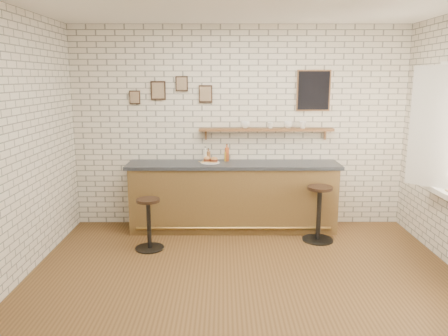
{
  "coord_description": "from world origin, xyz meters",
  "views": [
    {
      "loc": [
        -0.24,
        -4.57,
        2.24
      ],
      "look_at": [
        -0.23,
        0.9,
        1.1
      ],
      "focal_mm": 35.0,
      "sensor_mm": 36.0,
      "label": 1
    }
  ],
  "objects_px": {
    "shelf_cup_d": "(303,125)",
    "condiment_bottle_yellow": "(226,156)",
    "bar_counter": "(233,196)",
    "shelf_cup_a": "(245,125)",
    "shelf_cup_b": "(270,125)",
    "bar_stool_right": "(319,212)",
    "ciabatta_sandwich": "(211,160)",
    "bitters_bottle_brown": "(208,156)",
    "bitters_bottle_amber": "(227,154)",
    "sandwich_plate": "(210,162)",
    "bar_stool_left": "(149,222)",
    "shelf_cup_c": "(288,125)",
    "bitters_bottle_white": "(205,155)"
  },
  "relations": [
    {
      "from": "shelf_cup_d",
      "to": "condiment_bottle_yellow",
      "type": "bearing_deg",
      "value": 150.01
    },
    {
      "from": "bar_counter",
      "to": "shelf_cup_d",
      "type": "bearing_deg",
      "value": 10.97
    },
    {
      "from": "shelf_cup_a",
      "to": "shelf_cup_b",
      "type": "relative_size",
      "value": 1.41
    },
    {
      "from": "bar_stool_right",
      "to": "shelf_cup_a",
      "type": "relative_size",
      "value": 5.94
    },
    {
      "from": "condiment_bottle_yellow",
      "to": "shelf_cup_b",
      "type": "height_order",
      "value": "shelf_cup_b"
    },
    {
      "from": "ciabatta_sandwich",
      "to": "shelf_cup_d",
      "type": "xyz_separation_m",
      "value": [
        1.37,
        0.18,
        0.49
      ]
    },
    {
      "from": "bitters_bottle_brown",
      "to": "shelf_cup_b",
      "type": "bearing_deg",
      "value": 2.7
    },
    {
      "from": "bitters_bottle_amber",
      "to": "shelf_cup_d",
      "type": "xyz_separation_m",
      "value": [
        1.13,
        0.04,
        0.43
      ]
    },
    {
      "from": "bar_counter",
      "to": "bar_stool_right",
      "type": "bearing_deg",
      "value": -22.47
    },
    {
      "from": "sandwich_plate",
      "to": "bar_stool_left",
      "type": "relative_size",
      "value": 0.41
    },
    {
      "from": "ciabatta_sandwich",
      "to": "shelf_cup_a",
      "type": "height_order",
      "value": "shelf_cup_a"
    },
    {
      "from": "bar_stool_right",
      "to": "shelf_cup_b",
      "type": "relative_size",
      "value": 8.39
    },
    {
      "from": "sandwich_plate",
      "to": "shelf_cup_a",
      "type": "relative_size",
      "value": 2.14
    },
    {
      "from": "shelf_cup_b",
      "to": "condiment_bottle_yellow",
      "type": "bearing_deg",
      "value": 128.39
    },
    {
      "from": "ciabatta_sandwich",
      "to": "bitters_bottle_amber",
      "type": "xyz_separation_m",
      "value": [
        0.24,
        0.13,
        0.06
      ]
    },
    {
      "from": "shelf_cup_a",
      "to": "shelf_cup_b",
      "type": "xyz_separation_m",
      "value": [
        0.37,
        0.0,
        -0.01
      ]
    },
    {
      "from": "ciabatta_sandwich",
      "to": "bitters_bottle_brown",
      "type": "xyz_separation_m",
      "value": [
        -0.04,
        0.13,
        0.03
      ]
    },
    {
      "from": "bitters_bottle_amber",
      "to": "shelf_cup_d",
      "type": "bearing_deg",
      "value": 2.21
    },
    {
      "from": "bitters_bottle_brown",
      "to": "condiment_bottle_yellow",
      "type": "xyz_separation_m",
      "value": [
        0.27,
        -0.0,
        -0.0
      ]
    },
    {
      "from": "bar_counter",
      "to": "bar_stool_left",
      "type": "height_order",
      "value": "bar_counter"
    },
    {
      "from": "condiment_bottle_yellow",
      "to": "shelf_cup_d",
      "type": "relative_size",
      "value": 1.64
    },
    {
      "from": "shelf_cup_b",
      "to": "shelf_cup_c",
      "type": "xyz_separation_m",
      "value": [
        0.27,
        0.0,
        0.01
      ]
    },
    {
      "from": "shelf_cup_b",
      "to": "shelf_cup_d",
      "type": "distance_m",
      "value": 0.48
    },
    {
      "from": "shelf_cup_b",
      "to": "sandwich_plate",
      "type": "bearing_deg",
      "value": 135.78
    },
    {
      "from": "bitters_bottle_amber",
      "to": "shelf_cup_d",
      "type": "height_order",
      "value": "shelf_cup_d"
    },
    {
      "from": "ciabatta_sandwich",
      "to": "bitters_bottle_white",
      "type": "height_order",
      "value": "bitters_bottle_white"
    },
    {
      "from": "bitters_bottle_white",
      "to": "shelf_cup_d",
      "type": "bearing_deg",
      "value": 1.72
    },
    {
      "from": "ciabatta_sandwich",
      "to": "shelf_cup_c",
      "type": "xyz_separation_m",
      "value": [
        1.15,
        0.18,
        0.49
      ]
    },
    {
      "from": "sandwich_plate",
      "to": "bar_stool_right",
      "type": "height_order",
      "value": "sandwich_plate"
    },
    {
      "from": "shelf_cup_c",
      "to": "bitters_bottle_amber",
      "type": "bearing_deg",
      "value": 82.04
    },
    {
      "from": "bitters_bottle_white",
      "to": "shelf_cup_a",
      "type": "bearing_deg",
      "value": 4.17
    },
    {
      "from": "bitters_bottle_brown",
      "to": "shelf_cup_b",
      "type": "distance_m",
      "value": 1.03
    },
    {
      "from": "sandwich_plate",
      "to": "shelf_cup_d",
      "type": "relative_size",
      "value": 2.55
    },
    {
      "from": "bar_stool_right",
      "to": "shelf_cup_c",
      "type": "relative_size",
      "value": 6.03
    },
    {
      "from": "sandwich_plate",
      "to": "shelf_cup_a",
      "type": "distance_m",
      "value": 0.77
    },
    {
      "from": "bitters_bottle_white",
      "to": "shelf_cup_d",
      "type": "height_order",
      "value": "shelf_cup_d"
    },
    {
      "from": "bitters_bottle_white",
      "to": "bar_stool_right",
      "type": "relative_size",
      "value": 0.28
    },
    {
      "from": "bar_stool_right",
      "to": "shelf_cup_d",
      "type": "height_order",
      "value": "shelf_cup_d"
    },
    {
      "from": "shelf_cup_d",
      "to": "shelf_cup_b",
      "type": "bearing_deg",
      "value": 147.83
    },
    {
      "from": "bitters_bottle_white",
      "to": "shelf_cup_b",
      "type": "bearing_deg",
      "value": 2.57
    },
    {
      "from": "bar_counter",
      "to": "shelf_cup_a",
      "type": "relative_size",
      "value": 23.67
    },
    {
      "from": "bitters_bottle_brown",
      "to": "shelf_cup_d",
      "type": "distance_m",
      "value": 1.48
    },
    {
      "from": "bitters_bottle_amber",
      "to": "bitters_bottle_brown",
      "type": "bearing_deg",
      "value": 180.0
    },
    {
      "from": "shelf_cup_c",
      "to": "bar_stool_right",
      "type": "bearing_deg",
      "value": -163.34
    },
    {
      "from": "shelf_cup_a",
      "to": "shelf_cup_c",
      "type": "relative_size",
      "value": 1.01
    },
    {
      "from": "bar_counter",
      "to": "shelf_cup_b",
      "type": "relative_size",
      "value": 33.41
    },
    {
      "from": "shelf_cup_a",
      "to": "shelf_cup_d",
      "type": "bearing_deg",
      "value": -10.49
    },
    {
      "from": "shelf_cup_b",
      "to": "shelf_cup_d",
      "type": "relative_size",
      "value": 0.84
    },
    {
      "from": "condiment_bottle_yellow",
      "to": "bar_stool_left",
      "type": "distance_m",
      "value": 1.57
    },
    {
      "from": "bitters_bottle_white",
      "to": "shelf_cup_d",
      "type": "relative_size",
      "value": 1.98
    }
  ]
}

